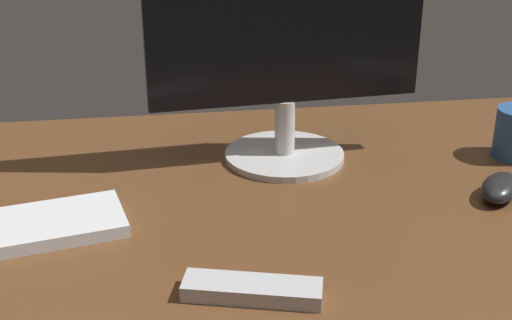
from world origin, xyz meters
TOP-DOWN VIEW (x-y plane):
  - desk at (0.00, 0.00)cm, footprint 140.00×84.00cm
  - monitor at (7.92, 15.29)cm, footprint 48.53×21.84cm
  - keyboard at (-37.59, -7.38)cm, footprint 36.10×19.54cm
  - computer_mouse at (39.76, -5.52)cm, footprint 11.13×11.77cm
  - tv_remote at (-4.01, -27.37)cm, footprint 18.36×9.44cm

SIDE VIEW (x-z plane):
  - desk at x=0.00cm, z-range 0.00..2.00cm
  - keyboard at x=-37.59cm, z-range 2.00..3.99cm
  - tv_remote at x=-4.01cm, z-range 2.00..4.15cm
  - computer_mouse at x=39.76cm, z-range 2.00..5.66cm
  - monitor at x=7.92cm, z-range 3.67..54.27cm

